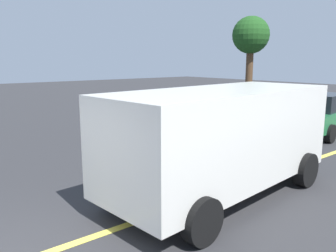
% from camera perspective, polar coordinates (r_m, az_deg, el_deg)
% --- Properties ---
extents(lane_marking_centre, '(28.00, 0.16, 0.01)m').
position_cam_1_polar(lane_marking_centre, '(6.42, -2.07, -14.57)').
color(lane_marking_centre, '#E0D14C').
extents(white_van, '(5.36, 2.63, 2.20)m').
position_cam_1_polar(white_van, '(7.03, 9.02, -1.55)').
color(white_van, silver).
rests_on(white_van, ground_plane).
extents(car_green_far_lane, '(4.07, 2.33, 1.54)m').
position_cam_1_polar(car_green_far_lane, '(14.23, 23.89, 1.93)').
color(car_green_far_lane, '#236B3D').
rests_on(car_green_far_lane, ground_plane).
extents(tree_left_verge, '(2.00, 2.00, 5.11)m').
position_cam_1_polar(tree_left_verge, '(19.65, 13.59, 14.08)').
color(tree_left_verge, '#513823').
rests_on(tree_left_verge, ground_plane).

